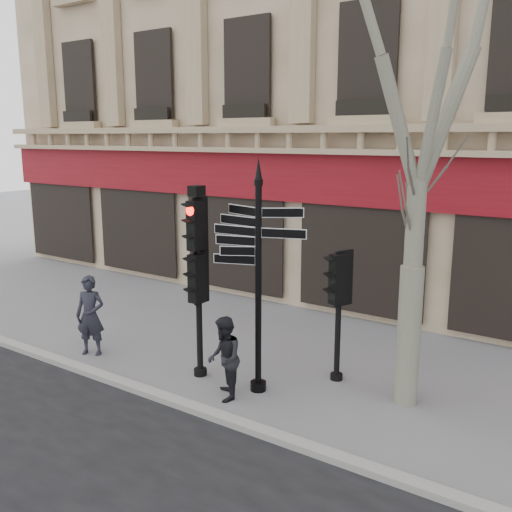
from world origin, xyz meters
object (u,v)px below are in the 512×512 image
Objects in this scene: traffic_signal_secondary at (339,293)px; pedestrian_b at (224,359)px; fingerpost at (258,238)px; traffic_signal_main at (198,258)px; pedestrian_a at (90,316)px.

traffic_signal_secondary is 2.50m from pedestrian_b.
pedestrian_b is at bearing -126.23° from fingerpost.
traffic_signal_main is (-1.34, -0.09, -0.52)m from fingerpost.
traffic_signal_secondary reaches higher than pedestrian_a.
traffic_signal_secondary is 1.64× the size of pedestrian_b.
pedestrian_a is 3.71m from pedestrian_b.
pedestrian_a is at bearing 178.11° from fingerpost.
fingerpost is at bearing 4.25° from traffic_signal_main.
traffic_signal_main is 2.76m from traffic_signal_secondary.
fingerpost reaches higher than traffic_signal_secondary.
traffic_signal_secondary reaches higher than pedestrian_b.
traffic_signal_main is at bearing -127.52° from traffic_signal_secondary.
traffic_signal_main reaches higher than pedestrian_b.
pedestrian_b is (-0.31, -0.63, -2.14)m from fingerpost.
pedestrian_a is at bearing -130.43° from pedestrian_b.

